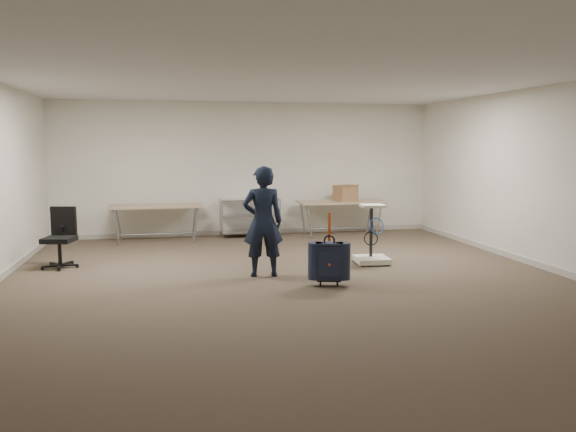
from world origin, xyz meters
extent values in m
plane|color=#413427|center=(0.00, 0.00, 0.00)|extent=(9.00, 9.00, 0.00)
plane|color=silver|center=(0.00, 4.50, 1.40)|extent=(8.00, 0.00, 8.00)
plane|color=silver|center=(0.00, -4.50, 1.40)|extent=(8.00, 0.00, 8.00)
plane|color=silver|center=(4.00, 0.00, 1.40)|extent=(0.00, 9.00, 9.00)
plane|color=silver|center=(0.00, 0.00, 2.80)|extent=(8.00, 8.00, 0.00)
cube|color=#B7B2A5|center=(0.00, 4.49, 0.05)|extent=(8.00, 0.02, 0.10)
cube|color=#B7B2A5|center=(3.99, 0.00, 0.05)|extent=(0.02, 9.00, 0.10)
cube|color=#9E8361|center=(-1.90, 3.95, 0.71)|extent=(1.80, 0.75, 0.03)
cylinder|color=gray|center=(-1.90, 3.95, 0.15)|extent=(1.50, 0.02, 0.02)
cylinder|color=gray|center=(-2.65, 3.65, 0.35)|extent=(0.13, 0.04, 0.69)
cylinder|color=gray|center=(-1.15, 3.65, 0.35)|extent=(0.13, 0.04, 0.69)
cylinder|color=gray|center=(-2.65, 4.25, 0.35)|extent=(0.13, 0.04, 0.69)
cylinder|color=gray|center=(-1.15, 4.25, 0.35)|extent=(0.13, 0.04, 0.69)
cube|color=#9E8361|center=(1.90, 3.95, 0.71)|extent=(1.80, 0.75, 0.03)
cylinder|color=gray|center=(1.90, 3.95, 0.15)|extent=(1.50, 0.02, 0.02)
cylinder|color=gray|center=(1.15, 3.65, 0.35)|extent=(0.13, 0.04, 0.69)
cylinder|color=gray|center=(2.65, 3.65, 0.35)|extent=(0.13, 0.04, 0.69)
cylinder|color=gray|center=(1.15, 4.25, 0.35)|extent=(0.13, 0.04, 0.69)
cylinder|color=gray|center=(2.65, 4.25, 0.35)|extent=(0.13, 0.04, 0.69)
cylinder|color=#B8BBBF|center=(-0.60, 3.98, 0.40)|extent=(0.02, 0.02, 0.80)
cylinder|color=#B8BBBF|center=(0.60, 3.98, 0.40)|extent=(0.02, 0.02, 0.80)
cylinder|color=#B8BBBF|center=(-0.60, 4.42, 0.40)|extent=(0.02, 0.02, 0.80)
cylinder|color=#B8BBBF|center=(0.60, 4.42, 0.40)|extent=(0.02, 0.02, 0.80)
cube|color=#B8BBBF|center=(0.00, 4.20, 0.10)|extent=(1.20, 0.45, 0.02)
cube|color=#B8BBBF|center=(0.00, 4.20, 0.45)|extent=(1.20, 0.45, 0.02)
cube|color=#B8BBBF|center=(0.00, 4.20, 0.78)|extent=(1.20, 0.45, 0.01)
imported|color=black|center=(-0.31, 0.60, 0.81)|extent=(0.61, 0.41, 1.61)
cube|color=black|center=(0.47, -0.16, 0.35)|extent=(0.41, 0.29, 0.50)
cube|color=black|center=(0.48, -0.14, 0.08)|extent=(0.36, 0.22, 0.03)
cylinder|color=black|center=(0.36, -0.13, 0.03)|extent=(0.04, 0.07, 0.07)
cylinder|color=black|center=(0.58, -0.19, 0.03)|extent=(0.04, 0.07, 0.07)
torus|color=black|center=(0.47, -0.16, 0.63)|extent=(0.16, 0.06, 0.16)
cube|color=#DD410B|center=(0.48, -0.14, 0.81)|extent=(0.03, 0.01, 0.39)
cylinder|color=black|center=(-3.33, 1.81, 0.04)|extent=(0.57, 0.57, 0.09)
cylinder|color=black|center=(-3.33, 1.81, 0.24)|extent=(0.06, 0.06, 0.38)
cube|color=black|center=(-3.33, 1.81, 0.45)|extent=(0.52, 0.52, 0.08)
cube|color=black|center=(-3.28, 2.01, 0.71)|extent=(0.40, 0.14, 0.46)
cube|color=beige|center=(1.55, 1.11, 0.06)|extent=(0.56, 0.56, 0.08)
cylinder|color=black|center=(1.34, 0.90, 0.02)|extent=(0.06, 0.06, 0.04)
cylinder|color=black|center=(1.55, 1.16, 0.52)|extent=(0.05, 0.05, 0.83)
cube|color=beige|center=(1.55, 1.11, 0.94)|extent=(0.39, 0.34, 0.04)
torus|color=blue|center=(1.60, 1.03, 0.63)|extent=(0.27, 0.13, 0.26)
cube|color=#9F7C4A|center=(2.02, 4.00, 0.90)|extent=(0.53, 0.47, 0.33)
camera|label=1|loc=(-1.61, -7.35, 1.91)|focal=35.00mm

